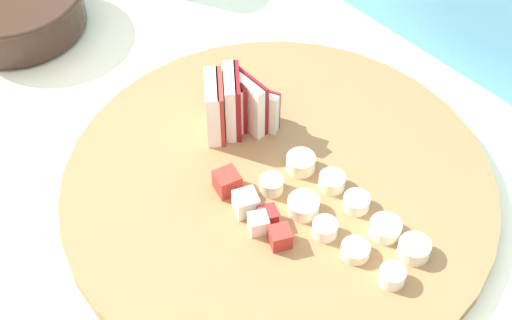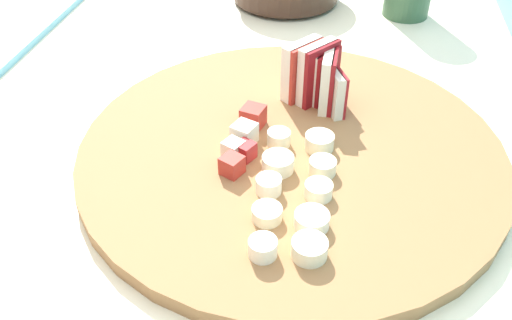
{
  "view_description": "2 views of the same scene",
  "coord_description": "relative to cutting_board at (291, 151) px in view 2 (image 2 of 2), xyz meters",
  "views": [
    {
      "loc": [
        0.3,
        -0.26,
        1.49
      ],
      "look_at": [
        -0.04,
        0.05,
        0.97
      ],
      "focal_mm": 52.55,
      "sensor_mm": 36.0,
      "label": 1
    },
    {
      "loc": [
        0.4,
        0.11,
        1.26
      ],
      "look_at": [
        0.01,
        0.04,
        0.94
      ],
      "focal_mm": 38.11,
      "sensor_mm": 36.0,
      "label": 2
    }
  ],
  "objects": [
    {
      "name": "cutting_board",
      "position": [
        0.0,
        0.0,
        0.0
      ],
      "size": [
        0.42,
        0.42,
        0.02
      ],
      "primitive_type": "cylinder",
      "color": "olive",
      "rests_on": "tiled_countertop"
    },
    {
      "name": "apple_wedge_fan",
      "position": [
        -0.09,
        0.02,
        0.04
      ],
      "size": [
        0.07,
        0.07,
        0.07
      ],
      "color": "#B22D23",
      "rests_on": "cutting_board"
    },
    {
      "name": "apple_dice_pile",
      "position": [
        0.01,
        -0.05,
        0.02
      ],
      "size": [
        0.11,
        0.03,
        0.02
      ],
      "color": "#B22D23",
      "rests_on": "cutting_board"
    },
    {
      "name": "banana_slice_rows",
      "position": [
        0.07,
        0.01,
        0.02
      ],
      "size": [
        0.17,
        0.07,
        0.02
      ],
      "color": "beige",
      "rests_on": "cutting_board"
    }
  ]
}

